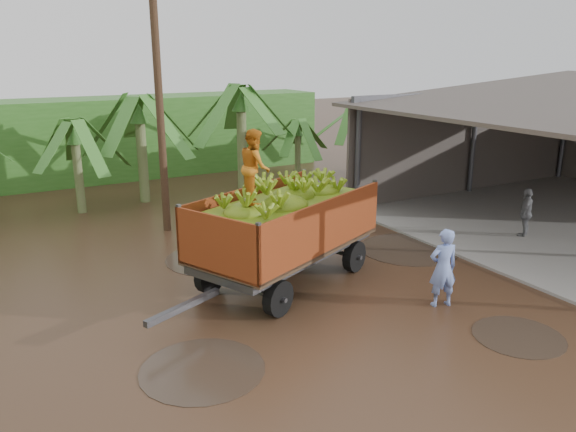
# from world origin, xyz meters

# --- Properties ---
(ground) EXTENTS (100.00, 100.00, 0.00)m
(ground) POSITION_xyz_m (0.00, 0.00, 0.00)
(ground) COLOR black
(ground) RESTS_ON ground
(hedge_north) EXTENTS (22.00, 3.00, 3.60)m
(hedge_north) POSITION_xyz_m (-2.00, 16.00, 1.80)
(hedge_north) COLOR #2D661E
(hedge_north) RESTS_ON ground
(banana_trailer) EXTENTS (6.77, 4.16, 3.95)m
(banana_trailer) POSITION_xyz_m (-0.10, 1.30, 1.49)
(banana_trailer) COLOR #B14219
(banana_trailer) RESTS_ON ground
(man_blue) EXTENTS (0.76, 0.60, 1.83)m
(man_blue) POSITION_xyz_m (2.32, -1.65, 0.91)
(man_blue) COLOR #7992DC
(man_blue) RESTS_ON ground
(man_grey) EXTENTS (1.00, 0.77, 1.58)m
(man_grey) POSITION_xyz_m (8.06, 0.69, 0.79)
(man_grey) COLOR slate
(man_grey) RESTS_ON ground
(utility_pole) EXTENTS (1.20, 0.24, 8.71)m
(utility_pole) POSITION_xyz_m (-1.36, 6.90, 4.41)
(utility_pole) COLOR #47301E
(utility_pole) RESTS_ON ground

